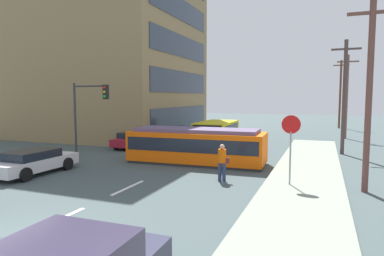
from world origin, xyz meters
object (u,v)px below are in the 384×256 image
Objects in this scene: streetcar_tram at (196,145)px; utility_pole_distant at (340,93)px; pedestrian_crossing at (222,160)px; traffic_light_mast at (88,106)px; parked_sedan_furthest at (171,132)px; utility_pole_near at (369,92)px; parked_sedan_mid at (34,161)px; parked_sedan_far at (135,139)px; stop_sign at (291,135)px; utility_pole_mid at (344,95)px; city_bus at (216,131)px; utility_pole_far at (347,95)px.

utility_pole_distant is at bearing 72.49° from streetcar_tram.
traffic_light_mast is at bearing 167.15° from pedestrian_crossing.
utility_pole_near is at bearing -41.26° from parked_sedan_furthest.
parked_sedan_mid is 1.05× the size of parked_sedan_far.
streetcar_tram is at bearing 147.67° from stop_sign.
streetcar_tram is 1.76× the size of parked_sedan_mid.
stop_sign is 11.97m from traffic_light_mast.
utility_pole_mid is (2.44, 9.89, 1.71)m from stop_sign.
parked_sedan_furthest is 17.47m from stop_sign.
traffic_light_mast reaches higher than parked_sedan_mid.
pedestrian_crossing is (3.89, -11.67, -0.08)m from city_bus.
utility_pole_mid reaches higher than city_bus.
traffic_light_mast reaches higher than parked_sedan_far.
stop_sign is at bearing -48.56° from parked_sedan_furthest.
parked_sedan_mid is at bearing -170.51° from stop_sign.
parked_sedan_far is at bearing -141.67° from utility_pole_far.
parked_sedan_furthest is 22.77m from utility_pole_distant.
traffic_light_mast is 0.61× the size of utility_pole_near.
utility_pole_near is (9.66, -11.24, 2.94)m from city_bus.
traffic_light_mast is 0.61× the size of utility_pole_far.
traffic_light_mast is at bearing -91.25° from parked_sedan_furthest.
parked_sedan_mid is at bearing -170.63° from utility_pole_near.
utility_pole_near is (2.84, 0.44, 1.76)m from stop_sign.
parked_sedan_far is 0.56× the size of utility_pole_far.
city_bus is 1.15× the size of traffic_light_mast.
utility_pole_far reaches higher than streetcar_tram.
utility_pole_distant is at bearing 88.42° from utility_pole_mid.
utility_pole_near reaches higher than parked_sedan_mid.
parked_sedan_far is 1.46× the size of stop_sign.
traffic_light_mast is (-8.83, 2.01, 2.28)m from pedestrian_crossing.
streetcar_tram is at bearing 12.60° from traffic_light_mast.
streetcar_tram is 4.66× the size of pedestrian_crossing.
streetcar_tram is at bearing -80.53° from city_bus.
utility_pole_distant is (5.92, 30.18, 3.32)m from pedestrian_crossing.
pedestrian_crossing is 0.36× the size of traffic_light_mast.
utility_pole_near is 1.01× the size of utility_pole_mid.
parked_sedan_far is (-5.01, -4.28, -0.40)m from city_bus.
city_bus is 11.07m from traffic_light_mast.
streetcar_tram is at bearing -140.71° from utility_pole_mid.
city_bus is 12.30m from pedestrian_crossing.
utility_pole_near is at bearing 9.37° from parked_sedan_mid.
utility_pole_mid is at bearing 39.64° from parked_sedan_mid.
traffic_light_mast is at bearing -117.08° from city_bus.
utility_pole_far is (6.02, 19.18, 3.00)m from pedestrian_crossing.
traffic_light_mast reaches higher than pedestrian_crossing.
utility_pole_mid is (14.34, 11.88, 3.28)m from parked_sedan_mid.
streetcar_tram is at bearing -57.67° from parked_sedan_furthest.
city_bus is 14.60m from parked_sedan_mid.
utility_pole_mid reaches higher than parked_sedan_mid.
utility_pole_distant reaches higher than utility_pole_mid.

